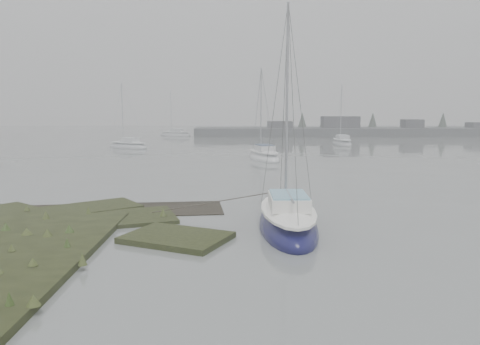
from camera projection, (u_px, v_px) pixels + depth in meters
ground at (209, 155)px, 46.80m from camera, size 160.00×160.00×0.00m
far_shoreline at (379, 131)px, 78.56m from camera, size 60.00×8.00×4.15m
sailboat_main at (288, 222)px, 18.07m from camera, size 2.21×6.64×9.36m
sailboat_white at (264, 157)px, 42.56m from camera, size 3.64×6.64×8.92m
sailboat_far_a at (128, 146)px, 54.61m from camera, size 5.85×4.69×8.11m
sailboat_far_b at (342, 143)px, 59.55m from camera, size 2.25×5.96×8.28m
sailboat_far_c at (175, 135)px, 78.36m from camera, size 5.96×3.73×8.00m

